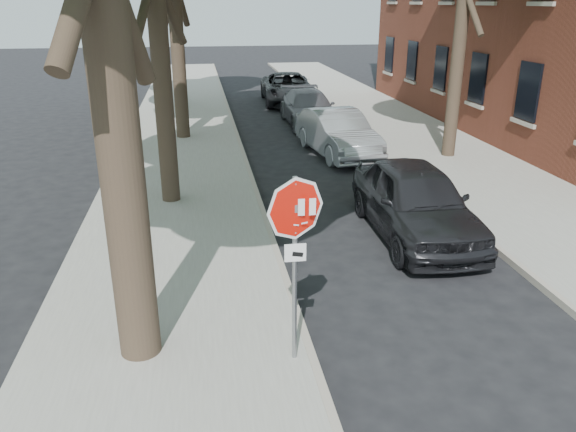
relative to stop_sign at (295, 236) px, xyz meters
name	(u,v)px	position (x,y,z in m)	size (l,w,h in m)	color
ground	(343,359)	(0.70, 0.03, -1.95)	(120.00, 120.00, 0.00)	black
sidewalk_left	(180,152)	(-1.80, 12.03, -1.89)	(4.00, 55.00, 0.12)	gray
sidewalk_right	(424,142)	(6.70, 12.03, -1.89)	(4.00, 55.00, 0.12)	gray
curb_left	(242,149)	(0.25, 12.03, -1.88)	(0.12, 55.00, 0.13)	#9E9384
curb_right	(368,144)	(4.65, 12.03, -1.88)	(0.12, 55.00, 0.13)	#9E9384
stop_sign	(295,236)	(0.00, 0.00, 0.00)	(0.76, 0.34, 2.61)	gray
car_a	(415,201)	(3.30, 4.18, -1.17)	(1.84, 4.58, 1.56)	black
car_b	(337,133)	(3.30, 11.03, -1.22)	(1.53, 4.40, 1.45)	#919398
car_c	(309,108)	(3.30, 15.87, -1.27)	(1.90, 4.68, 1.36)	#535359
car_d	(288,88)	(3.30, 21.13, -1.22)	(2.42, 5.25, 1.46)	black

